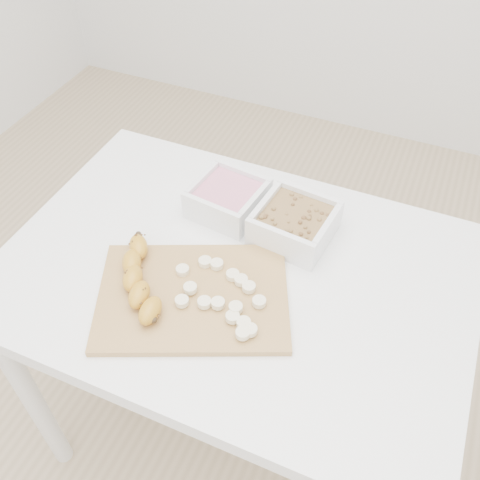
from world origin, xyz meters
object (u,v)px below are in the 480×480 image
at_px(bowl_granola, 295,223).
at_px(bowl_yogurt, 228,198).
at_px(cutting_board, 193,296).
at_px(banana, 141,280).
at_px(table, 235,297).

bearing_deg(bowl_granola, bowl_yogurt, 173.47).
height_order(cutting_board, banana, banana).
bearing_deg(cutting_board, bowl_granola, 63.17).
relative_size(table, cutting_board, 2.63).
bearing_deg(table, bowl_yogurt, 118.32).
xyz_separation_m(table, bowl_yogurt, (-0.09, 0.16, 0.13)).
bearing_deg(bowl_yogurt, bowl_granola, -6.53).
height_order(table, cutting_board, cutting_board).
height_order(bowl_granola, cutting_board, bowl_granola).
bearing_deg(cutting_board, table, 67.07).
distance_m(table, bowl_granola, 0.21).
xyz_separation_m(cutting_board, banana, (-0.10, -0.02, 0.03)).
xyz_separation_m(bowl_yogurt, bowl_granola, (0.17, -0.02, 0.00)).
distance_m(table, bowl_yogurt, 0.23).
height_order(table, bowl_granola, bowl_granola).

